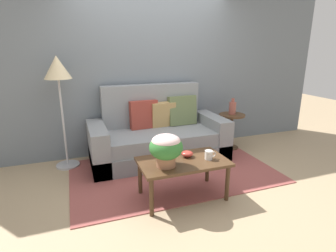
# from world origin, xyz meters

# --- Properties ---
(ground_plane) EXTENTS (14.00, 14.00, 0.00)m
(ground_plane) POSITION_xyz_m (0.00, 0.00, 0.00)
(ground_plane) COLOR tan
(wall_back) EXTENTS (6.40, 0.12, 2.73)m
(wall_back) POSITION_xyz_m (0.00, 1.19, 1.36)
(wall_back) COLOR slate
(wall_back) RESTS_ON ground
(area_rug) EXTENTS (2.77, 1.68, 0.01)m
(area_rug) POSITION_xyz_m (0.00, 0.15, 0.01)
(area_rug) COLOR #994C47
(area_rug) RESTS_ON ground
(couch) EXTENTS (2.05, 0.92, 1.13)m
(couch) POSITION_xyz_m (-0.05, 0.71, 0.34)
(couch) COLOR slate
(couch) RESTS_ON ground
(coffee_table) EXTENTS (1.00, 0.58, 0.46)m
(coffee_table) POSITION_xyz_m (-0.14, -0.50, 0.40)
(coffee_table) COLOR #442D1B
(coffee_table) RESTS_ON ground
(side_table) EXTENTS (0.43, 0.43, 0.60)m
(side_table) POSITION_xyz_m (1.26, 0.69, 0.42)
(side_table) COLOR #4C331E
(side_table) RESTS_ON ground
(floor_lamp) EXTENTS (0.36, 0.36, 1.58)m
(floor_lamp) POSITION_xyz_m (-1.40, 0.86, 1.31)
(floor_lamp) COLOR #B2B2B7
(floor_lamp) RESTS_ON ground
(potted_plant) EXTENTS (0.36, 0.36, 0.35)m
(potted_plant) POSITION_xyz_m (-0.37, -0.58, 0.68)
(potted_plant) COLOR #A36B4C
(potted_plant) RESTS_ON coffee_table
(coffee_mug) EXTENTS (0.14, 0.09, 0.10)m
(coffee_mug) POSITION_xyz_m (0.15, -0.57, 0.51)
(coffee_mug) COLOR white
(coffee_mug) RESTS_ON coffee_table
(snack_bowl) EXTENTS (0.14, 0.14, 0.07)m
(snack_bowl) POSITION_xyz_m (-0.05, -0.42, 0.50)
(snack_bowl) COLOR #B2382D
(snack_bowl) RESTS_ON coffee_table
(table_vase) EXTENTS (0.12, 0.12, 0.27)m
(table_vase) POSITION_xyz_m (1.27, 0.70, 0.71)
(table_vase) COLOR #934C42
(table_vase) RESTS_ON side_table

